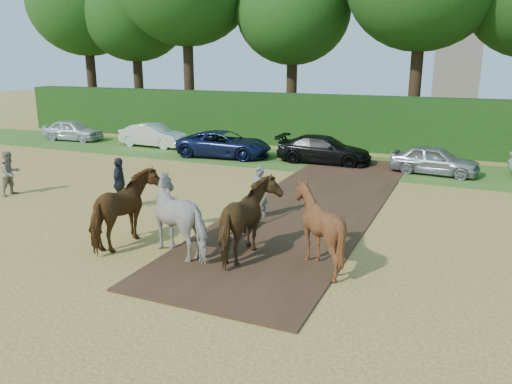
{
  "coord_description": "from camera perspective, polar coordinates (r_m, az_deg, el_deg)",
  "views": [
    {
      "loc": [
        6.41,
        -9.5,
        5.07
      ],
      "look_at": [
        0.97,
        2.92,
        1.4
      ],
      "focal_mm": 35.0,
      "sensor_mm": 36.0,
      "label": 1
    }
  ],
  "objects": [
    {
      "name": "earth_strip",
      "position": [
        17.94,
        6.79,
        -1.29
      ],
      "size": [
        4.5,
        17.0,
        0.05
      ],
      "primitive_type": "cube",
      "color": "#472D1C",
      "rests_on": "ground"
    },
    {
      "name": "grass_verge",
      "position": [
        24.88,
        8.22,
        3.27
      ],
      "size": [
        50.0,
        5.0,
        0.03
      ],
      "primitive_type": "cube",
      "color": "#38601E",
      "rests_on": "ground"
    },
    {
      "name": "parked_cars",
      "position": [
        24.56,
        10.71,
        4.59
      ],
      "size": [
        36.66,
        3.47,
        1.45
      ],
      "color": "silver",
      "rests_on": "ground"
    },
    {
      "name": "ground",
      "position": [
        12.53,
        -9.58,
        -8.94
      ],
      "size": [
        120.0,
        120.0,
        0.0
      ],
      "primitive_type": "plane",
      "color": "gold",
      "rests_on": "ground"
    },
    {
      "name": "spectator_far",
      "position": [
        17.71,
        -15.33,
        0.95
      ],
      "size": [
        0.82,
        1.13,
        1.78
      ],
      "primitive_type": "imported",
      "rotation": [
        0.0,
        0.0,
        1.99
      ],
      "color": "#22252D",
      "rests_on": "ground"
    },
    {
      "name": "hedgerow",
      "position": [
        28.95,
        10.76,
        7.81
      ],
      "size": [
        46.0,
        1.6,
        3.0
      ],
      "primitive_type": "cube",
      "color": "#14380F",
      "rests_on": "ground"
    },
    {
      "name": "plough_team",
      "position": [
        13.09,
        -4.27,
        -2.93
      ],
      "size": [
        6.75,
        5.14,
        2.06
      ],
      "color": "brown",
      "rests_on": "ground"
    },
    {
      "name": "spectator_near",
      "position": [
        20.99,
        -26.26,
        1.94
      ],
      "size": [
        0.67,
        0.85,
        1.68
      ],
      "primitive_type": "imported",
      "rotation": [
        0.0,
        0.0,
        1.52
      ],
      "color": "tan",
      "rests_on": "ground"
    }
  ]
}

